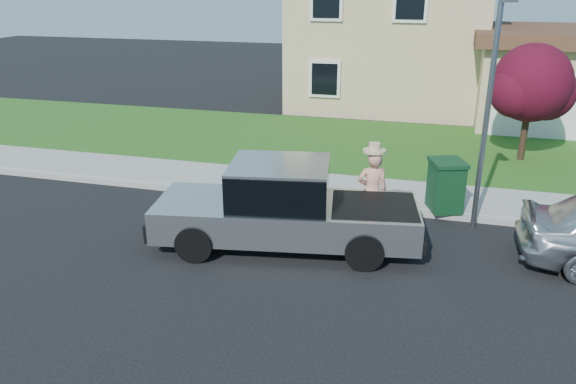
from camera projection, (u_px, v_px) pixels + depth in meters
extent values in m
plane|color=black|center=(304.00, 258.00, 11.57)|extent=(80.00, 80.00, 0.00)
cube|color=gray|center=(371.00, 208.00, 13.92)|extent=(40.00, 0.20, 0.12)
cube|color=gray|center=(376.00, 193.00, 14.90)|extent=(40.00, 2.00, 0.15)
cube|color=#164714|center=(392.00, 148.00, 18.97)|extent=(40.00, 7.00, 0.10)
cube|color=tan|center=(393.00, 30.00, 25.77)|extent=(8.00, 9.00, 6.40)
cube|color=tan|center=(550.00, 82.00, 22.02)|extent=(5.50, 6.00, 3.20)
cube|color=white|center=(562.00, 107.00, 19.42)|extent=(4.60, 0.12, 2.30)
cube|color=#4C2D1E|center=(558.00, 35.00, 21.38)|extent=(6.20, 6.80, 0.50)
cube|color=white|center=(326.00, 1.00, 21.71)|extent=(1.30, 0.10, 1.50)
cube|color=white|center=(411.00, 2.00, 20.92)|extent=(1.30, 0.10, 1.50)
cube|color=black|center=(325.00, 79.00, 22.77)|extent=(1.30, 0.10, 1.50)
cylinder|color=black|center=(195.00, 243.00, 11.33)|extent=(0.80, 0.41, 0.77)
cylinder|color=black|center=(214.00, 210.00, 12.97)|extent=(0.80, 0.41, 0.77)
cylinder|color=black|center=(364.00, 251.00, 11.00)|extent=(0.80, 0.41, 0.77)
cylinder|color=black|center=(363.00, 216.00, 12.64)|extent=(0.80, 0.41, 0.77)
cube|color=#B2B5B9|center=(286.00, 217.00, 11.88)|extent=(5.71, 2.78, 0.69)
cube|color=black|center=(280.00, 185.00, 11.64)|extent=(2.28, 2.09, 0.82)
cube|color=#B2B5B9|center=(279.00, 165.00, 11.49)|extent=(2.28, 2.09, 0.08)
cube|color=black|center=(374.00, 206.00, 11.59)|extent=(1.97, 1.89, 0.06)
cube|color=black|center=(160.00, 218.00, 12.20)|extent=(0.41, 1.82, 0.38)
cube|color=black|center=(418.00, 231.00, 11.67)|extent=(0.41, 1.82, 0.24)
cube|color=black|center=(251.00, 172.00, 12.71)|extent=(0.15, 0.23, 0.17)
imported|color=tan|center=(372.00, 192.00, 12.51)|extent=(0.79, 0.63, 1.88)
cylinder|color=#CDB183|center=(374.00, 150.00, 12.17)|extent=(0.50, 0.50, 0.05)
cylinder|color=#CDB183|center=(375.00, 147.00, 12.14)|extent=(0.25, 0.25, 0.18)
cylinder|color=black|center=(524.00, 134.00, 17.31)|extent=(0.20, 0.20, 1.62)
sphere|color=#480F1E|center=(532.00, 83.00, 16.75)|extent=(2.34, 2.34, 2.34)
sphere|color=#480F1E|center=(547.00, 92.00, 17.01)|extent=(1.73, 1.73, 1.73)
sphere|color=#480F1E|center=(517.00, 91.00, 16.65)|extent=(1.62, 1.62, 1.62)
cube|color=#0D3218|center=(446.00, 187.00, 13.43)|extent=(0.91, 0.98, 1.14)
cube|color=#0D3218|center=(448.00, 163.00, 13.22)|extent=(1.00, 1.07, 0.09)
cylinder|color=slate|center=(486.00, 119.00, 12.08)|extent=(0.12, 0.12, 5.11)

